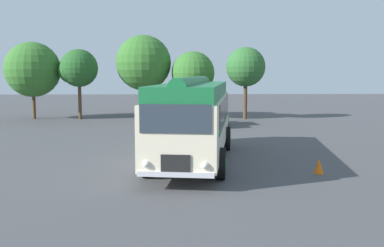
% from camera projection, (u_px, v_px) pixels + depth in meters
% --- Properties ---
extents(ground_plane, '(120.00, 120.00, 0.00)m').
position_uv_depth(ground_plane, '(174.00, 164.00, 17.95)').
color(ground_plane, '#474749').
extents(vintage_bus, '(3.99, 10.35, 3.49)m').
position_uv_depth(vintage_bus, '(193.00, 116.00, 18.42)').
color(vintage_bus, beige).
rests_on(vintage_bus, ground).
extents(car_near_left, '(2.33, 4.37, 1.66)m').
position_uv_depth(car_near_left, '(177.00, 114.00, 30.75)').
color(car_near_left, silver).
rests_on(car_near_left, ground).
extents(car_mid_left, '(2.32, 4.37, 1.66)m').
position_uv_depth(car_mid_left, '(210.00, 113.00, 31.19)').
color(car_mid_left, '#4C5156').
rests_on(car_mid_left, ground).
extents(tree_far_left, '(4.35, 4.35, 6.09)m').
position_uv_depth(tree_far_left, '(31.00, 71.00, 35.28)').
color(tree_far_left, '#4C3823').
rests_on(tree_far_left, ground).
extents(tree_left_of_centre, '(3.03, 2.97, 5.51)m').
position_uv_depth(tree_left_of_centre, '(77.00, 69.00, 35.16)').
color(tree_left_of_centre, '#4C3823').
rests_on(tree_left_of_centre, ground).
extents(tree_centre, '(4.46, 4.46, 6.69)m').
position_uv_depth(tree_centre, '(145.00, 62.00, 36.22)').
color(tree_centre, '#4C3823').
rests_on(tree_centre, ground).
extents(tree_right_of_centre, '(3.41, 3.41, 5.36)m').
position_uv_depth(tree_right_of_centre, '(194.00, 73.00, 35.55)').
color(tree_right_of_centre, '#4C3823').
rests_on(tree_right_of_centre, ground).
extents(tree_far_right, '(3.09, 3.09, 5.67)m').
position_uv_depth(tree_far_right, '(247.00, 67.00, 35.27)').
color(tree_far_right, '#4C3823').
rests_on(tree_far_right, ground).
extents(traffic_cone, '(0.36, 0.36, 0.55)m').
position_uv_depth(traffic_cone, '(319.00, 166.00, 16.27)').
color(traffic_cone, orange).
rests_on(traffic_cone, ground).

